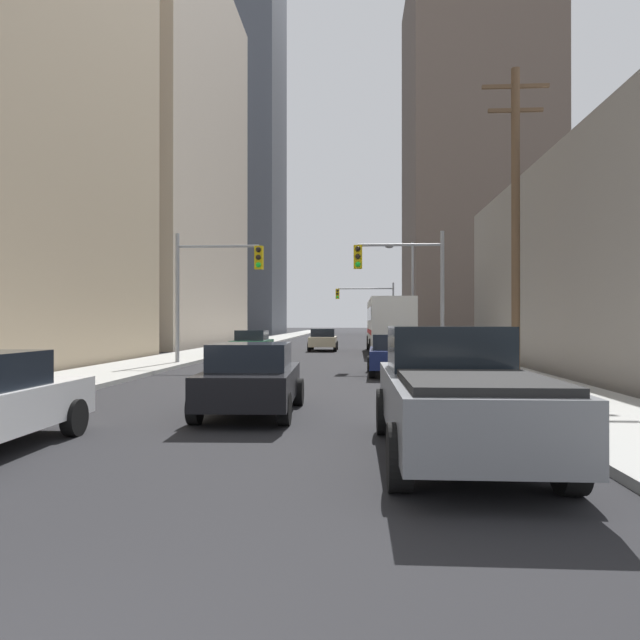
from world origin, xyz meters
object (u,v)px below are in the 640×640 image
(sedan_navy, at_px, (394,354))
(traffic_signal_far_right, at_px, (367,301))
(city_bus, at_px, (389,323))
(pickup_truck_grey, at_px, (456,393))
(traffic_signal_near_left, at_px, (215,276))
(sedan_beige, at_px, (323,339))
(sedan_black, at_px, (252,378))
(traffic_signal_near_right, at_px, (403,275))
(sedan_green, at_px, (252,344))

(sedan_navy, xyz_separation_m, traffic_signal_far_right, (-0.24, 38.26, 3.37))
(city_bus, xyz_separation_m, traffic_signal_far_right, (-0.92, 22.35, 2.21))
(city_bus, bearing_deg, pickup_truck_grey, -91.25)
(traffic_signal_near_left, bearing_deg, sedan_beige, 73.54)
(city_bus, xyz_separation_m, sedan_black, (-4.32, -25.38, -1.16))
(sedan_black, relative_size, traffic_signal_far_right, 0.71)
(city_bus, relative_size, pickup_truck_grey, 2.13)
(pickup_truck_grey, relative_size, traffic_signal_near_right, 0.90)
(pickup_truck_grey, distance_m, sedan_navy, 13.14)
(sedan_green, bearing_deg, sedan_black, -79.93)
(pickup_truck_grey, xyz_separation_m, traffic_signal_near_left, (-7.85, 17.45, 3.12))
(traffic_signal_near_left, bearing_deg, sedan_green, 83.78)
(city_bus, bearing_deg, sedan_navy, -92.44)
(sedan_beige, distance_m, traffic_signal_near_left, 14.99)
(sedan_beige, bearing_deg, pickup_truck_grey, -83.28)
(sedan_black, bearing_deg, sedan_beige, 90.05)
(sedan_beige, xyz_separation_m, traffic_signal_far_right, (3.43, 19.93, 3.37))
(sedan_beige, xyz_separation_m, traffic_signal_near_right, (4.35, -14.02, 3.28))
(sedan_navy, relative_size, traffic_signal_far_right, 0.71)
(traffic_signal_near_left, bearing_deg, pickup_truck_grey, -65.77)
(pickup_truck_grey, height_order, sedan_navy, pickup_truck_grey)
(pickup_truck_grey, relative_size, traffic_signal_far_right, 0.90)
(sedan_beige, bearing_deg, traffic_signal_near_left, -106.46)
(sedan_navy, bearing_deg, traffic_signal_near_left, 151.10)
(city_bus, xyz_separation_m, traffic_signal_near_left, (-8.49, -11.60, 2.13))
(pickup_truck_grey, xyz_separation_m, traffic_signal_far_right, (-0.28, 51.40, 3.21))
(sedan_black, height_order, traffic_signal_near_left, traffic_signal_near_left)
(sedan_navy, distance_m, traffic_signal_near_right, 5.46)
(sedan_black, distance_m, traffic_signal_near_left, 14.77)
(pickup_truck_grey, distance_m, sedan_beige, 31.69)
(sedan_beige, xyz_separation_m, traffic_signal_near_left, (-4.14, -14.02, 3.28))
(city_bus, height_order, pickup_truck_grey, city_bus)
(city_bus, relative_size, sedan_green, 2.74)
(sedan_navy, relative_size, sedan_beige, 1.01)
(city_bus, xyz_separation_m, sedan_beige, (-4.34, 2.42, -1.16))
(sedan_navy, distance_m, sedan_beige, 18.70)
(traffic_signal_near_left, bearing_deg, traffic_signal_far_right, 77.43)
(pickup_truck_grey, bearing_deg, traffic_signal_near_left, 114.23)
(traffic_signal_near_left, relative_size, traffic_signal_near_right, 1.00)
(traffic_signal_far_right, bearing_deg, traffic_signal_near_right, -88.44)
(sedan_green, relative_size, traffic_signal_near_right, 0.70)
(traffic_signal_far_right, bearing_deg, sedan_green, -103.90)
(traffic_signal_near_right, bearing_deg, city_bus, 90.02)
(sedan_navy, distance_m, sedan_green, 12.55)
(sedan_beige, distance_m, traffic_signal_far_right, 20.50)
(city_bus, height_order, sedan_green, city_bus)
(pickup_truck_grey, distance_m, traffic_signal_near_left, 19.39)
(sedan_green, bearing_deg, pickup_truck_grey, -72.93)
(city_bus, relative_size, sedan_navy, 2.70)
(sedan_black, relative_size, sedan_beige, 1.01)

